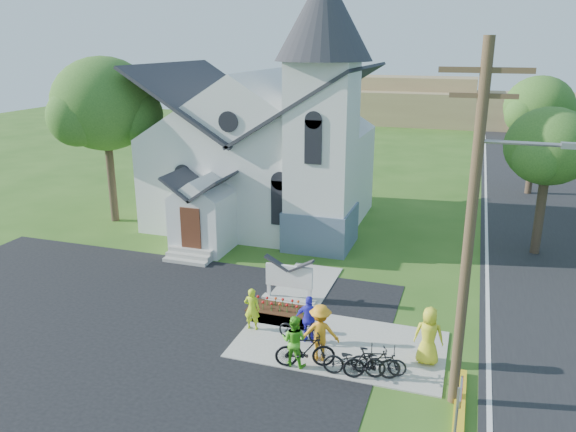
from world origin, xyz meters
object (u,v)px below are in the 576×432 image
(bike_1, at_px, (305,350))
(cyclist_2, at_px, (309,319))
(cyclist_4, at_px, (429,336))
(stop_sign, at_px, (459,404))
(bike_3, at_px, (372,363))
(utility_pole, at_px, (473,222))
(church_sign, at_px, (289,277))
(bike_2, at_px, (379,361))
(cyclist_0, at_px, (252,309))
(cyclist_1, at_px, (294,341))
(bike_0, at_px, (301,329))
(bike_4, at_px, (354,361))
(cyclist_3, at_px, (320,332))

(bike_1, distance_m, cyclist_2, 1.59)
(cyclist_2, bearing_deg, cyclist_4, 176.26)
(stop_sign, bearing_deg, bike_3, 130.25)
(utility_pole, bearing_deg, church_sign, 144.40)
(bike_3, bearing_deg, bike_1, 74.21)
(utility_pole, distance_m, bike_2, 5.46)
(church_sign, xyz_separation_m, cyclist_0, (-0.50, -2.65, -0.20))
(bike_1, bearing_deg, bike_2, -100.57)
(cyclist_1, bearing_deg, cyclist_2, -87.84)
(bike_0, bearing_deg, cyclist_4, -84.83)
(church_sign, distance_m, stop_sign, 9.97)
(bike_0, xyz_separation_m, cyclist_2, (0.26, 0.05, 0.40))
(bike_1, bearing_deg, utility_pole, -112.32)
(stop_sign, bearing_deg, bike_0, 139.40)
(church_sign, relative_size, bike_2, 1.30)
(church_sign, relative_size, bike_0, 1.32)
(cyclist_0, bearing_deg, bike_3, 154.68)
(cyclist_2, relative_size, cyclist_4, 0.88)
(utility_pole, height_order, bike_2, utility_pole)
(stop_sign, distance_m, bike_1, 5.65)
(bike_1, xyz_separation_m, cyclist_2, (-0.32, 1.53, 0.26))
(bike_0, distance_m, bike_2, 3.07)
(bike_0, height_order, bike_1, bike_1)
(cyclist_1, xyz_separation_m, bike_4, (1.93, 0.00, -0.34))
(stop_sign, height_order, bike_3, stop_sign)
(cyclist_0, distance_m, bike_4, 4.42)
(cyclist_0, bearing_deg, cyclist_3, 152.84)
(cyclist_4, bearing_deg, stop_sign, 102.60)
(cyclist_0, bearing_deg, church_sign, -105.18)
(bike_0, bearing_deg, cyclist_2, -72.83)
(bike_2, bearing_deg, cyclist_1, 90.54)
(stop_sign, height_order, cyclist_4, stop_sign)
(church_sign, relative_size, cyclist_4, 1.15)
(bike_0, relative_size, bike_4, 0.87)
(church_sign, xyz_separation_m, bike_2, (4.25, -4.08, -0.53))
(utility_pole, distance_m, stop_sign, 4.52)
(bike_3, bearing_deg, bike_0, 45.36)
(utility_pole, xyz_separation_m, bike_3, (-2.47, 0.30, -4.83))
(cyclist_2, relative_size, cyclist_3, 0.88)
(utility_pole, relative_size, bike_0, 6.02)
(cyclist_2, height_order, cyclist_3, cyclist_3)
(utility_pole, relative_size, cyclist_1, 5.93)
(stop_sign, bearing_deg, cyclist_2, 137.59)
(bike_1, xyz_separation_m, bike_2, (2.26, 0.32, -0.13))
(church_sign, xyz_separation_m, stop_sign, (6.63, -7.40, 0.75))
(cyclist_1, height_order, cyclist_4, cyclist_4)
(bike_3, bearing_deg, cyclist_2, 41.89)
(cyclist_1, bearing_deg, church_sign, -65.69)
(cyclist_1, bearing_deg, bike_1, -175.89)
(cyclist_2, bearing_deg, bike_0, 9.08)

